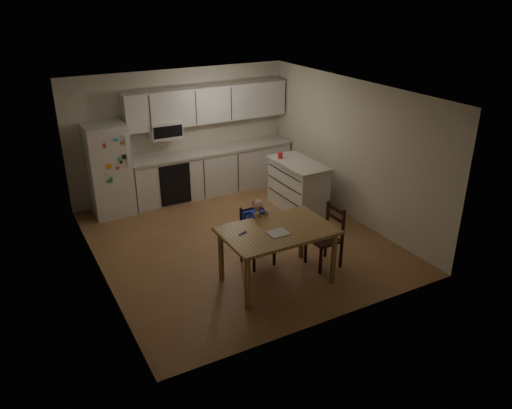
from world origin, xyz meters
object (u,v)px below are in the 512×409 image
object	(u,v)px
kitchen_island	(298,186)
red_cup	(280,155)
dining_table	(277,236)
refrigerator	(109,170)
chair_booster	(256,224)
chair_side	(329,232)

from	to	relation	value
kitchen_island	red_cup	size ratio (longest dim) A/B	11.18
kitchen_island	dining_table	distance (m)	2.60
refrigerator	chair_booster	bearing A→B (deg)	-63.10
kitchen_island	red_cup	bearing A→B (deg)	118.13
dining_table	chair_side	xyz separation A→B (m)	(0.94, 0.05, -0.18)
refrigerator	chair_booster	world-z (taller)	refrigerator
kitchen_island	chair_booster	distance (m)	2.16
chair_side	chair_booster	bearing A→B (deg)	-121.86
kitchen_island	red_cup	distance (m)	0.66
dining_table	chair_side	size ratio (longest dim) A/B	1.64
red_cup	chair_side	distance (m)	2.40
red_cup	chair_booster	world-z (taller)	chair_booster
kitchen_island	dining_table	bearing A→B (deg)	-129.51
kitchen_island	chair_side	size ratio (longest dim) A/B	1.35
red_cup	chair_booster	distance (m)	2.30
chair_side	refrigerator	bearing A→B (deg)	-146.25
chair_booster	chair_side	bearing A→B (deg)	-34.40
dining_table	chair_side	distance (m)	0.96
refrigerator	red_cup	world-z (taller)	refrigerator
chair_booster	refrigerator	bearing A→B (deg)	113.19
kitchen_island	refrigerator	bearing A→B (deg)	154.01
chair_booster	chair_side	world-z (taller)	chair_booster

